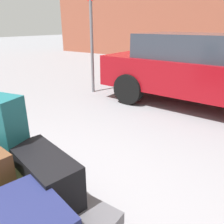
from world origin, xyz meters
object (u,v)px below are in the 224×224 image
(luggage_cart, at_px, (21,212))
(suitcase_teal_front_right, at_px, (2,138))
(parked_car, at_px, (210,69))
(duffel_bag_black_rear_left, at_px, (45,176))
(no_parking_sign, at_px, (91,25))

(luggage_cart, relative_size, suitcase_teal_front_right, 1.88)
(suitcase_teal_front_right, bearing_deg, luggage_cart, -34.65)
(luggage_cart, relative_size, parked_car, 0.31)
(duffel_bag_black_rear_left, distance_m, no_parking_sign, 4.24)
(suitcase_teal_front_right, bearing_deg, no_parking_sign, 106.36)
(luggage_cart, bearing_deg, parked_car, 84.90)
(suitcase_teal_front_right, distance_m, no_parking_sign, 3.97)
(luggage_cart, distance_m, parked_car, 4.15)
(duffel_bag_black_rear_left, xyz_separation_m, suitcase_teal_front_right, (-0.48, -0.02, 0.18))
(luggage_cart, bearing_deg, duffel_bag_black_rear_left, 66.11)
(luggage_cart, xyz_separation_m, suitcase_teal_front_right, (-0.40, 0.17, 0.43))
(luggage_cart, distance_m, duffel_bag_black_rear_left, 0.32)
(suitcase_teal_front_right, bearing_deg, parked_car, 67.26)
(suitcase_teal_front_right, xyz_separation_m, parked_car, (0.76, 3.93, 0.06))
(no_parking_sign, bearing_deg, duffel_bag_black_rear_left, -55.82)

